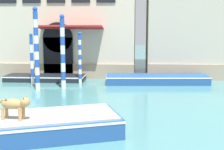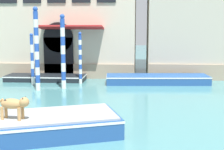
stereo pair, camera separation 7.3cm
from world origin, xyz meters
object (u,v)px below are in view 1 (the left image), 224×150
object	(u,v)px
boat_foreground	(12,127)
boat_moored_far	(157,79)
mooring_pole_0	(80,58)
dog_on_deck	(15,104)
mooring_pole_1	(32,59)
mooring_pole_2	(36,49)
boat_moored_near_palazzo	(45,78)
mooring_pole_3	(63,52)

from	to	relation	value
boat_foreground	boat_moored_far	bearing A→B (deg)	43.39
boat_foreground	mooring_pole_0	bearing A→B (deg)	67.82
boat_moored_far	mooring_pole_0	size ratio (longest dim) A/B	2.02
dog_on_deck	mooring_pole_0	bearing A→B (deg)	96.46
mooring_pole_0	mooring_pole_1	bearing A→B (deg)	-169.09
mooring_pole_2	boat_moored_near_palazzo	bearing A→B (deg)	99.30
mooring_pole_0	mooring_pole_1	xyz separation A→B (m)	(-2.94, -0.57, -0.04)
mooring_pole_2	mooring_pole_3	distance (m)	1.50
boat_moored_near_palazzo	boat_moored_far	world-z (taller)	boat_moored_far
dog_on_deck	mooring_pole_1	world-z (taller)	mooring_pole_1
dog_on_deck	boat_moored_far	size ratio (longest dim) A/B	0.17
boat_moored_far	mooring_pole_1	xyz separation A→B (m)	(-7.86, -1.05, 1.35)
dog_on_deck	boat_moored_far	distance (m)	11.98
dog_on_deck	mooring_pole_1	size ratio (longest dim) A/B	0.35
mooring_pole_2	mooring_pole_0	bearing A→B (deg)	49.97
boat_foreground	boat_moored_near_palazzo	size ratio (longest dim) A/B	1.37
boat_foreground	mooring_pole_0	distance (m)	10.21
mooring_pole_2	boat_moored_far	bearing A→B (deg)	22.56
mooring_pole_0	mooring_pole_2	world-z (taller)	mooring_pole_2
mooring_pole_0	dog_on_deck	bearing A→B (deg)	-90.73
dog_on_deck	boat_moored_near_palazzo	distance (m)	11.52
boat_moored_near_palazzo	mooring_pole_2	bearing A→B (deg)	-81.46
boat_foreground	dog_on_deck	distance (m)	0.88
mooring_pole_1	mooring_pole_3	size ratio (longest dim) A/B	0.74
boat_foreground	boat_moored_far	distance (m)	11.84
dog_on_deck	mooring_pole_2	distance (m)	8.25
boat_moored_near_palazzo	mooring_pole_0	xyz separation A→B (m)	(2.55, -0.87, 1.46)
boat_moored_far	mooring_pole_0	world-z (taller)	mooring_pole_0
boat_moored_far	mooring_pole_2	xyz separation A→B (m)	(-6.93, -2.88, 2.10)
boat_moored_near_palazzo	mooring_pole_1	bearing A→B (deg)	-105.98
mooring_pole_3	boat_foreground	bearing A→B (deg)	-87.86
boat_moored_far	mooring_pole_0	xyz separation A→B (m)	(-4.92, -0.48, 1.39)
mooring_pole_1	mooring_pole_2	size ratio (longest dim) A/B	0.68
boat_moored_far	boat_foreground	bearing A→B (deg)	-121.34
dog_on_deck	mooring_pole_0	xyz separation A→B (m)	(0.13, 10.35, 0.47)
mooring_pole_1	mooring_pole_2	distance (m)	2.19
mooring_pole_3	mooring_pole_0	bearing A→B (deg)	69.13
boat_moored_near_palazzo	mooring_pole_3	bearing A→B (deg)	-55.18
boat_moored_near_palazzo	mooring_pole_1	xyz separation A→B (m)	(-0.39, -1.44, 1.42)
mooring_pole_1	mooring_pole_0	bearing A→B (deg)	10.91
dog_on_deck	boat_moored_near_palazzo	xyz separation A→B (m)	(-2.42, 11.22, -0.99)
mooring_pole_0	boat_moored_near_palazzo	bearing A→B (deg)	161.16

